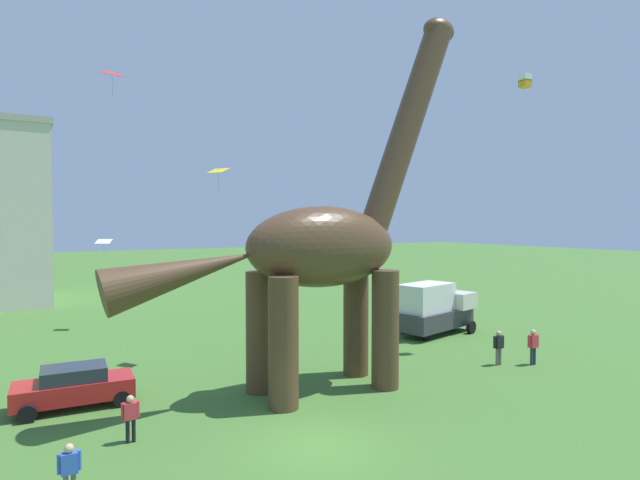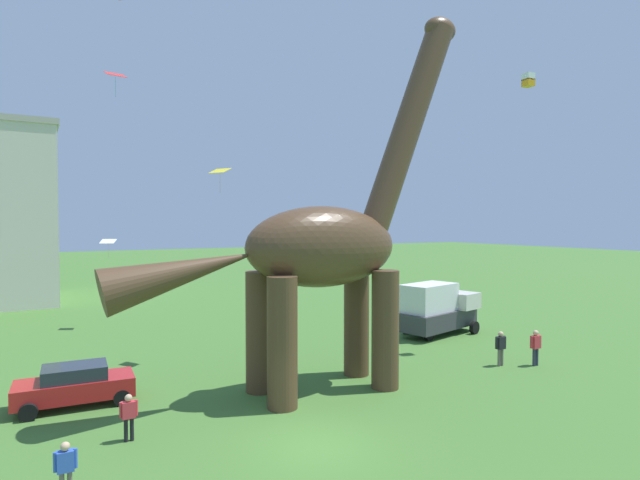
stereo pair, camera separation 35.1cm
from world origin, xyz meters
name	(u,v)px [view 2 (the right image)]	position (x,y,z in m)	size (l,w,h in m)	color
ground_plane	(314,447)	(0.00, 0.00, 0.00)	(240.00, 240.00, 0.00)	#42702D
dinosaur_sculpture	(321,247)	(2.87, 4.65, 5.98)	(15.83, 3.35, 16.55)	#513823
parked_sedan_left	(75,385)	(-6.24, 7.63, 0.81)	(4.30, 2.04, 1.55)	red
parked_box_truck	(437,308)	(14.34, 10.32, 1.65)	(5.94, 3.38, 3.20)	#38383D
person_vendor_side	(65,465)	(-6.92, 0.38, 0.90)	(0.56, 0.25, 1.49)	#6B6056
person_watching_child	(536,344)	(13.74, 2.68, 1.05)	(0.65, 0.29, 1.74)	#2D3347
person_far_spectator	(129,413)	(-4.97, 3.28, 0.92)	(0.57, 0.25, 1.52)	black
person_near_flyer	(501,345)	(12.23, 3.50, 1.02)	(0.63, 0.28, 1.69)	#6B6056
kite_near_high	(528,80)	(16.05, 5.19, 14.70)	(0.54, 0.54, 0.72)	white
kite_far_left	(108,241)	(-3.22, 22.52, 5.72)	(1.15, 1.03, 1.23)	white
kite_mid_right	(115,75)	(-3.52, 15.95, 14.95)	(1.18, 0.92, 1.39)	red
kite_far_right	(220,171)	(0.70, 11.15, 9.57)	(1.11, 1.20, 1.27)	yellow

